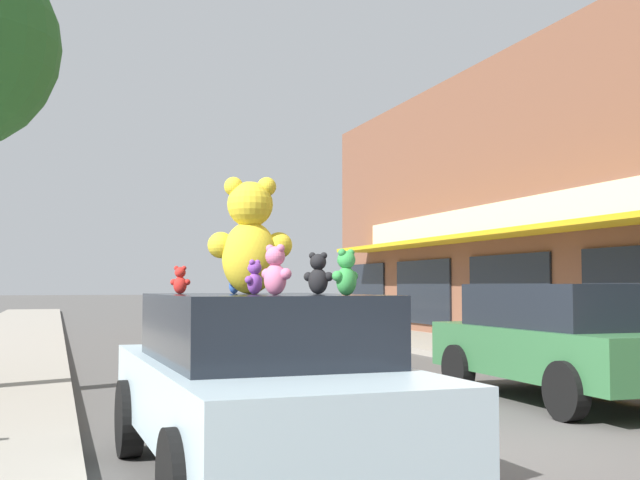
% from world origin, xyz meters
% --- Properties ---
extents(ground_plane, '(260.00, 260.00, 0.00)m').
position_xyz_m(ground_plane, '(0.00, 0.00, 0.00)').
color(ground_plane, '#514F4C').
extents(plush_art_car, '(2.09, 4.38, 1.54)m').
position_xyz_m(plush_art_car, '(-2.52, -0.53, 0.82)').
color(plush_art_car, '#ADC6D1').
rests_on(plush_art_car, ground_plane).
extents(teddy_bear_giant, '(0.76, 0.51, 1.00)m').
position_xyz_m(teddy_bear_giant, '(-2.56, -0.32, 2.02)').
color(teddy_bear_giant, yellow).
rests_on(teddy_bear_giant, plush_art_car).
extents(teddy_bear_red, '(0.18, 0.13, 0.24)m').
position_xyz_m(teddy_bear_red, '(-3.11, -0.05, 1.65)').
color(teddy_bear_red, red).
rests_on(teddy_bear_red, plush_art_car).
extents(teddy_bear_blue, '(0.12, 0.17, 0.22)m').
position_xyz_m(teddy_bear_blue, '(-2.63, 0.01, 1.64)').
color(teddy_bear_blue, blue).
rests_on(teddy_bear_blue, plush_art_car).
extents(teddy_bear_purple, '(0.19, 0.19, 0.28)m').
position_xyz_m(teddy_bear_purple, '(-2.61, -0.69, 1.67)').
color(teddy_bear_purple, purple).
rests_on(teddy_bear_purple, plush_art_car).
extents(teddy_bear_green, '(0.25, 0.20, 0.34)m').
position_xyz_m(teddy_bear_green, '(-2.13, -1.54, 1.70)').
color(teddy_bear_green, green).
rests_on(teddy_bear_green, plush_art_car).
extents(teddy_bear_black, '(0.26, 0.22, 0.35)m').
position_xyz_m(teddy_bear_black, '(-2.05, -0.64, 1.70)').
color(teddy_bear_black, black).
rests_on(teddy_bear_black, plush_art_car).
extents(teddy_bear_pink, '(0.24, 0.28, 0.38)m').
position_xyz_m(teddy_bear_pink, '(-2.57, -1.18, 1.72)').
color(teddy_bear_pink, pink).
rests_on(teddy_bear_pink, plush_art_car).
extents(parked_car_far_center, '(2.01, 4.33, 1.63)m').
position_xyz_m(parked_car_far_center, '(2.53, 2.50, 0.88)').
color(parked_car_far_center, '#336B3D').
rests_on(parked_car_far_center, ground_plane).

